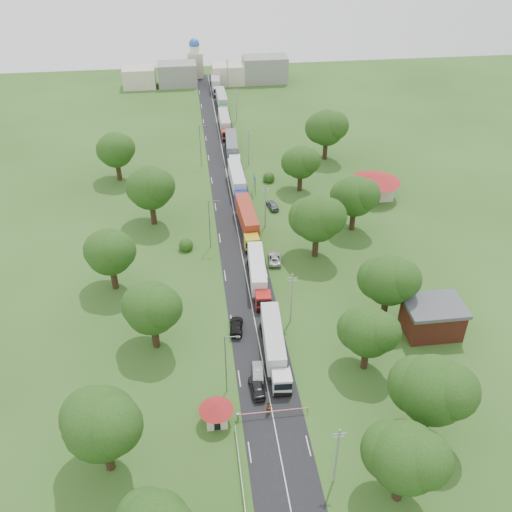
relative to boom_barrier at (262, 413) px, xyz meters
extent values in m
plane|color=#2A4C19|center=(1.36, 25.00, -0.89)|extent=(260.00, 260.00, 0.00)
cube|color=black|center=(1.36, 45.00, -0.89)|extent=(8.00, 200.00, 0.04)
cylinder|color=slate|center=(-3.14, 0.00, -0.34)|extent=(0.20, 0.20, 1.10)
cube|color=slate|center=(-3.14, 0.00, 0.16)|extent=(0.35, 0.35, 0.25)
cylinder|color=red|center=(1.36, 0.00, 0.11)|extent=(9.00, 0.12, 0.12)
cylinder|color=slate|center=(5.86, 0.00, -0.39)|extent=(0.10, 0.10, 1.00)
cube|color=beige|center=(-5.84, 0.00, 0.31)|extent=(2.60, 2.60, 2.40)
cone|color=maroon|center=(-5.84, 0.00, 2.01)|extent=(4.40, 4.40, 1.10)
cube|color=black|center=(-4.53, 0.00, 0.51)|extent=(0.02, 1.20, 0.90)
cube|color=black|center=(-5.84, -1.31, 0.11)|extent=(0.80, 0.02, 1.90)
cylinder|color=slate|center=(6.56, 58.80, 1.11)|extent=(0.12, 0.12, 4.00)
cylinder|color=slate|center=(6.56, 61.20, 1.11)|extent=(0.12, 0.12, 4.00)
cube|color=navy|center=(6.56, 60.00, 2.71)|extent=(0.06, 3.00, 1.00)
cube|color=silver|center=(6.56, 60.00, 2.71)|extent=(0.07, 3.10, 0.06)
cylinder|color=gray|center=(6.86, -10.00, 3.61)|extent=(0.24, 0.24, 9.00)
cube|color=gray|center=(6.86, -10.00, 7.41)|extent=(1.60, 0.10, 0.10)
cube|color=gray|center=(6.86, -10.00, 6.91)|extent=(1.20, 0.10, 0.10)
cylinder|color=gray|center=(6.86, 18.00, 3.61)|extent=(0.24, 0.24, 9.00)
cube|color=gray|center=(6.86, 18.00, 7.41)|extent=(1.60, 0.10, 0.10)
cube|color=gray|center=(6.86, 18.00, 6.91)|extent=(1.20, 0.10, 0.10)
cylinder|color=gray|center=(6.86, 46.00, 3.61)|extent=(0.24, 0.24, 9.00)
cube|color=gray|center=(6.86, 46.00, 7.41)|extent=(1.60, 0.10, 0.10)
cube|color=gray|center=(6.86, 46.00, 6.91)|extent=(1.20, 0.10, 0.10)
cylinder|color=gray|center=(6.86, 74.00, 3.61)|extent=(0.24, 0.24, 9.00)
cube|color=gray|center=(6.86, 74.00, 7.41)|extent=(1.60, 0.10, 0.10)
cube|color=gray|center=(6.86, 74.00, 6.91)|extent=(1.20, 0.10, 0.10)
cylinder|color=gray|center=(6.86, 102.00, 3.61)|extent=(0.24, 0.24, 9.00)
cube|color=gray|center=(6.86, 102.00, 7.41)|extent=(1.60, 0.10, 0.10)
cube|color=gray|center=(6.86, 102.00, 6.91)|extent=(1.20, 0.10, 0.10)
cylinder|color=gray|center=(6.86, 130.00, 3.61)|extent=(0.24, 0.24, 9.00)
cube|color=gray|center=(6.86, 130.00, 7.41)|extent=(1.60, 0.10, 0.10)
cube|color=gray|center=(6.86, 130.00, 6.91)|extent=(1.20, 0.10, 0.10)
cylinder|color=slate|center=(-4.14, 5.00, 4.11)|extent=(0.16, 0.16, 10.00)
cube|color=slate|center=(-3.24, 5.00, 8.81)|extent=(1.80, 0.10, 0.10)
cube|color=slate|center=(-2.44, 5.00, 8.66)|extent=(0.50, 0.22, 0.15)
cylinder|color=slate|center=(-4.14, 40.00, 4.11)|extent=(0.16, 0.16, 10.00)
cube|color=slate|center=(-3.24, 40.00, 8.81)|extent=(1.80, 0.10, 0.10)
cube|color=slate|center=(-2.44, 40.00, 8.66)|extent=(0.50, 0.22, 0.15)
cylinder|color=slate|center=(-4.14, 75.00, 4.11)|extent=(0.16, 0.16, 10.00)
cube|color=slate|center=(-3.24, 75.00, 8.81)|extent=(1.80, 0.10, 0.10)
cube|color=slate|center=(-2.44, 75.00, 8.66)|extent=(0.50, 0.22, 0.15)
cylinder|color=#382616|center=(13.36, -13.00, 1.21)|extent=(1.08, 1.08, 4.20)
sphere|color=#203F11|center=(13.36, -13.00, 6.33)|extent=(7.70, 7.70, 7.70)
sphere|color=#203F11|center=(14.73, -14.10, 7.16)|extent=(6.05, 6.05, 6.05)
sphere|color=#203F11|center=(12.26, -11.62, 5.78)|extent=(6.60, 6.60, 6.60)
cylinder|color=#382616|center=(19.36, -5.00, 1.38)|extent=(1.12, 1.12, 4.55)
sphere|color=#203F11|center=(19.36, -5.00, 6.96)|extent=(8.40, 8.40, 8.40)
sphere|color=#203F11|center=(20.86, -6.20, 7.86)|extent=(6.60, 6.60, 6.60)
sphere|color=#203F11|center=(18.16, -3.50, 6.36)|extent=(7.20, 7.20, 7.20)
cylinder|color=#382616|center=(15.36, 7.00, 1.03)|extent=(1.04, 1.04, 3.85)
sphere|color=#203F11|center=(15.36, 7.00, 5.71)|extent=(7.00, 7.00, 7.00)
sphere|color=#203F11|center=(16.61, 6.00, 6.46)|extent=(5.50, 5.50, 5.50)
sphere|color=#203F11|center=(14.36, 8.25, 5.21)|extent=(6.00, 6.00, 6.00)
cylinder|color=#382616|center=(21.36, 17.00, 1.21)|extent=(1.08, 1.08, 4.20)
sphere|color=#203F11|center=(21.36, 17.00, 6.33)|extent=(7.70, 7.70, 7.70)
sphere|color=#203F11|center=(22.73, 15.90, 7.16)|extent=(6.05, 6.05, 6.05)
sphere|color=#203F11|center=(20.26, 18.38, 5.78)|extent=(6.60, 6.60, 6.60)
cylinder|color=#382616|center=(14.36, 35.00, 1.38)|extent=(1.12, 1.12, 4.55)
sphere|color=#203F11|center=(14.36, 35.00, 6.96)|extent=(8.40, 8.40, 8.40)
sphere|color=#203F11|center=(15.86, 33.80, 7.86)|extent=(6.60, 6.60, 6.60)
sphere|color=#203F11|center=(13.16, 36.50, 6.36)|extent=(7.20, 7.20, 7.20)
cylinder|color=#382616|center=(23.36, 43.00, 1.21)|extent=(1.08, 1.08, 4.20)
sphere|color=#203F11|center=(23.36, 43.00, 6.33)|extent=(7.70, 7.70, 7.70)
sphere|color=#203F11|center=(24.73, 41.90, 7.16)|extent=(6.05, 6.05, 6.05)
sphere|color=#203F11|center=(22.26, 44.38, 5.78)|extent=(6.60, 6.60, 6.60)
cylinder|color=#382616|center=(16.36, 60.00, 1.03)|extent=(1.04, 1.04, 3.85)
sphere|color=#203F11|center=(16.36, 60.00, 5.71)|extent=(7.00, 7.00, 7.00)
sphere|color=#203F11|center=(17.61, 59.00, 6.46)|extent=(5.50, 5.50, 5.50)
sphere|color=#203F11|center=(15.36, 61.25, 5.21)|extent=(6.00, 6.00, 6.00)
cylinder|color=#382616|center=(25.36, 75.00, 1.38)|extent=(1.12, 1.12, 4.55)
sphere|color=#203F11|center=(25.36, 75.00, 6.96)|extent=(8.40, 8.40, 8.40)
sphere|color=#203F11|center=(26.86, 73.80, 7.86)|extent=(6.60, 6.60, 6.60)
sphere|color=#203F11|center=(24.16, 76.50, 6.36)|extent=(7.20, 7.20, 7.20)
cylinder|color=#382616|center=(-18.64, -5.00, 1.38)|extent=(1.12, 1.12, 4.55)
sphere|color=#203F11|center=(-18.64, -5.00, 6.96)|extent=(8.40, 8.40, 8.40)
sphere|color=#203F11|center=(-17.14, -6.20, 7.86)|extent=(6.60, 6.60, 6.60)
sphere|color=#203F11|center=(-19.84, -3.50, 6.36)|extent=(7.20, 7.20, 7.20)
cylinder|color=#382616|center=(-13.64, 15.00, 1.21)|extent=(1.08, 1.08, 4.20)
sphere|color=#203F11|center=(-13.64, 15.00, 6.33)|extent=(7.70, 7.70, 7.70)
sphere|color=#203F11|center=(-12.27, 13.90, 7.16)|extent=(6.05, 6.05, 6.05)
sphere|color=#203F11|center=(-14.74, 16.38, 5.78)|extent=(6.60, 6.60, 6.60)
cylinder|color=#382616|center=(-20.64, 30.00, 1.21)|extent=(1.08, 1.08, 4.20)
sphere|color=#203F11|center=(-20.64, 30.00, 6.33)|extent=(7.70, 7.70, 7.70)
sphere|color=#203F11|center=(-19.27, 28.90, 7.16)|extent=(6.05, 6.05, 6.05)
sphere|color=#203F11|center=(-21.74, 31.38, 5.78)|extent=(6.60, 6.60, 6.60)
cylinder|color=#382616|center=(-14.64, 50.00, 1.38)|extent=(1.12, 1.12, 4.55)
sphere|color=#203F11|center=(-14.64, 50.00, 6.96)|extent=(8.40, 8.40, 8.40)
sphere|color=#203F11|center=(-13.14, 48.80, 7.86)|extent=(6.60, 6.60, 6.60)
sphere|color=#203F11|center=(-15.84, 51.50, 6.36)|extent=(7.20, 7.20, 7.20)
cylinder|color=#382616|center=(-22.64, 70.00, 1.21)|extent=(1.08, 1.08, 4.20)
sphere|color=#203F11|center=(-22.64, 70.00, 6.33)|extent=(7.70, 7.70, 7.70)
sphere|color=#203F11|center=(-21.27, 68.90, 7.16)|extent=(6.05, 6.05, 6.05)
sphere|color=#203F11|center=(-23.74, 71.38, 5.78)|extent=(6.60, 6.60, 6.60)
cube|color=maroon|center=(27.36, 13.00, 1.41)|extent=(8.00, 6.00, 4.60)
cube|color=#47494F|center=(27.36, 13.00, 4.01)|extent=(8.60, 6.60, 0.60)
cube|color=beige|center=(31.36, 55.00, 1.11)|extent=(7.00, 5.00, 4.00)
cone|color=maroon|center=(31.36, 55.00, 4.01)|extent=(10.08, 10.08, 1.80)
cube|color=gray|center=(-8.64, 135.00, 2.61)|extent=(12.00, 8.00, 7.00)
cube|color=beige|center=(7.36, 135.00, 2.11)|extent=(10.00, 8.00, 6.00)
cube|color=gray|center=(19.36, 135.00, 3.11)|extent=(14.00, 8.00, 8.00)
cube|color=beige|center=(-20.64, 135.00, 2.11)|extent=(10.00, 8.00, 6.00)
cube|color=beige|center=(-2.64, 143.00, 3.11)|extent=(5.00, 5.00, 8.00)
cylinder|color=silver|center=(-2.64, 143.00, 8.11)|extent=(3.20, 3.20, 2.00)
sphere|color=#2659B2|center=(-2.64, 143.00, 9.71)|extent=(3.40, 3.40, 3.40)
cube|color=silver|center=(3.13, 4.20, 0.72)|extent=(2.62, 2.62, 2.59)
cube|color=black|center=(3.13, 2.94, 1.08)|extent=(2.38, 0.15, 1.14)
cube|color=slate|center=(3.13, 3.01, -0.32)|extent=(2.29, 0.38, 0.36)
cube|color=slate|center=(3.13, 11.46, -0.11)|extent=(3.05, 12.04, 0.31)
cube|color=silver|center=(3.13, 11.77, 1.75)|extent=(3.27, 12.36, 3.11)
cylinder|color=black|center=(3.13, 3.26, -0.37)|extent=(2.44, 1.04, 1.04)
cylinder|color=black|center=(3.13, 5.13, -0.37)|extent=(2.44, 1.04, 1.04)
cylinder|color=black|center=(3.13, 15.09, -0.37)|extent=(2.44, 1.04, 1.04)
cylinder|color=black|center=(3.13, 16.64, -0.37)|extent=(2.44, 1.04, 1.04)
cube|color=#A71813|center=(3.06, 21.65, 0.66)|extent=(2.53, 2.53, 2.50)
cube|color=black|center=(3.06, 20.44, 1.01)|extent=(2.30, 0.15, 1.10)
cube|color=slate|center=(3.06, 20.50, -0.34)|extent=(2.21, 0.38, 0.35)
cube|color=slate|center=(3.06, 28.65, -0.14)|extent=(2.96, 11.61, 0.30)
cube|color=silver|center=(3.06, 28.95, 1.66)|extent=(3.18, 11.92, 3.00)
cylinder|color=black|center=(3.06, 20.75, -0.39)|extent=(2.35, 1.00, 1.00)
cylinder|color=black|center=(3.06, 22.55, -0.39)|extent=(2.35, 1.00, 1.00)
cylinder|color=black|center=(3.06, 32.15, -0.39)|extent=(2.35, 1.00, 1.00)
cylinder|color=black|center=(3.06, 33.65, -0.39)|extent=(2.35, 1.00, 1.00)
cube|color=gold|center=(3.29, 38.15, 0.78)|extent=(2.71, 2.71, 2.69)
cube|color=black|center=(3.29, 36.85, 1.16)|extent=(2.48, 0.14, 1.19)
cube|color=slate|center=(3.29, 36.91, -0.30)|extent=(2.38, 0.36, 0.38)
cube|color=slate|center=(3.29, 45.70, -0.08)|extent=(3.07, 12.50, 0.32)
cube|color=maroon|center=(3.29, 46.02, 1.86)|extent=(3.31, 12.83, 3.23)
cylinder|color=black|center=(3.29, 37.18, -0.35)|extent=(2.53, 1.08, 1.08)
cylinder|color=black|center=(3.29, 39.12, -0.35)|extent=(2.53, 1.08, 1.08)
cylinder|color=black|center=(3.29, 49.47, -0.35)|extent=(2.53, 1.08, 1.08)
cylinder|color=black|center=(3.29, 51.09, -0.35)|extent=(2.53, 1.08, 1.08)
cube|color=#1A299E|center=(3.01, 54.88, 0.75)|extent=(2.57, 2.57, 2.65)
cube|color=black|center=(3.01, 53.60, 1.12)|extent=(2.44, 0.05, 1.17)
cube|color=slate|center=(3.01, 53.66, -0.31)|extent=(2.34, 0.28, 0.37)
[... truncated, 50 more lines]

